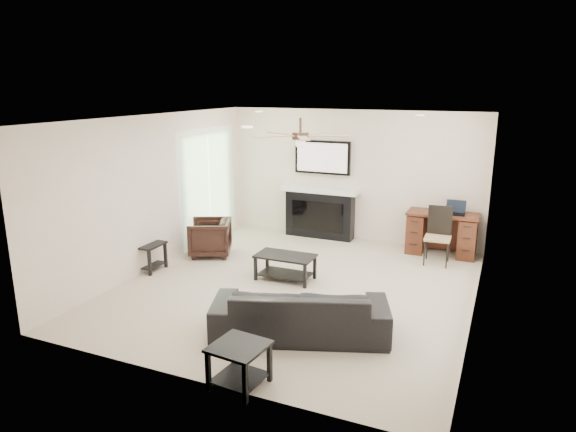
% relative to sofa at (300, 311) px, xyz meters
% --- Properties ---
extents(room_shell, '(5.50, 5.54, 2.52)m').
position_rel_sofa_xyz_m(room_shell, '(-0.43, 1.47, 1.38)').
color(room_shell, '#BDA998').
rests_on(room_shell, ground).
extents(sofa, '(2.26, 1.49, 0.62)m').
position_rel_sofa_xyz_m(sofa, '(0.00, 0.00, 0.00)').
color(sofa, black).
rests_on(sofa, ground).
extents(armchair, '(0.93, 0.92, 0.65)m').
position_rel_sofa_xyz_m(armchair, '(-2.60, 2.15, 0.02)').
color(armchair, black).
rests_on(armchair, ground).
extents(coffee_table, '(0.90, 0.50, 0.40)m').
position_rel_sofa_xyz_m(coffee_table, '(-0.90, 1.60, -0.11)').
color(coffee_table, black).
rests_on(coffee_table, ground).
extents(end_table_near, '(0.57, 0.57, 0.45)m').
position_rel_sofa_xyz_m(end_table_near, '(-0.15, -1.25, -0.08)').
color(end_table_near, black).
rests_on(end_table_near, ground).
extents(end_table_left, '(0.51, 0.51, 0.45)m').
position_rel_sofa_xyz_m(end_table_left, '(-3.15, 1.10, -0.08)').
color(end_table_left, black).
rests_on(end_table_left, ground).
extents(fireplace_unit, '(1.52, 0.34, 1.91)m').
position_rel_sofa_xyz_m(fireplace_unit, '(-1.20, 3.97, 0.65)').
color(fireplace_unit, black).
rests_on(fireplace_unit, ground).
extents(desk, '(1.22, 0.56, 0.76)m').
position_rel_sofa_xyz_m(desk, '(1.16, 3.83, 0.07)').
color(desk, '#361D0D').
rests_on(desk, ground).
extents(desk_chair, '(0.43, 0.45, 0.97)m').
position_rel_sofa_xyz_m(desk_chair, '(1.16, 3.28, 0.18)').
color(desk_chair, black).
rests_on(desk_chair, ground).
extents(laptop, '(0.33, 0.24, 0.23)m').
position_rel_sofa_xyz_m(laptop, '(1.36, 3.81, 0.57)').
color(laptop, black).
rests_on(laptop, desk).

